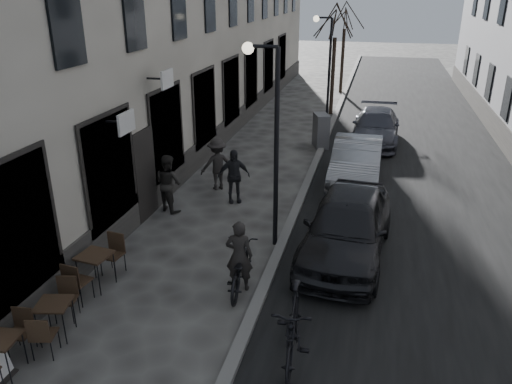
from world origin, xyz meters
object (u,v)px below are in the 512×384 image
at_px(pedestrian_near, 168,183).
at_px(car_far, 376,127).
at_px(tree_far, 345,16).
at_px(streetlamp_near, 270,126).
at_px(car_mid, 356,162).
at_px(streetlamp_far, 326,60).
at_px(bistro_set_a, 2,352).
at_px(pedestrian_mid, 217,164).
at_px(car_near, 347,226).
at_px(utility_cabinet, 321,131).
at_px(pedestrian_far, 234,176).
at_px(bistro_set_c, 96,267).
at_px(moped, 293,328).
at_px(tree_near, 336,22).
at_px(bistro_set_b, 55,316).
at_px(bicycle, 239,268).

height_order(pedestrian_near, car_far, pedestrian_near).
xyz_separation_m(tree_far, pedestrian_near, (-3.42, -19.63, -3.79)).
relative_size(streetlamp_near, car_mid, 1.12).
distance_m(streetlamp_far, bistro_set_a, 18.27).
xyz_separation_m(pedestrian_mid, car_near, (4.47, -3.54, -0.05)).
distance_m(utility_cabinet, pedestrian_far, 6.70).
distance_m(bistro_set_a, pedestrian_mid, 9.15).
distance_m(bistro_set_c, moped, 4.84).
relative_size(streetlamp_far, bistro_set_c, 3.03).
xyz_separation_m(streetlamp_near, tree_near, (0.07, 15.00, 1.50)).
distance_m(streetlamp_far, tree_far, 9.12).
distance_m(streetlamp_near, utility_cabinet, 9.19).
height_order(streetlamp_far, moped, streetlamp_far).
height_order(bistro_set_c, moped, moped).
bearing_deg(streetlamp_near, tree_near, 89.72).
relative_size(tree_near, moped, 2.45).
bearing_deg(car_far, tree_far, 104.03).
xyz_separation_m(tree_far, pedestrian_far, (-1.72, -18.56, -3.81)).
xyz_separation_m(streetlamp_near, pedestrian_near, (-3.35, 1.37, -2.29)).
xyz_separation_m(streetlamp_near, car_near, (2.00, -0.18, -2.34)).
relative_size(utility_cabinet, car_far, 0.30).
height_order(pedestrian_mid, pedestrian_far, pedestrian_mid).
xyz_separation_m(streetlamp_near, bistro_set_a, (-3.42, -5.74, -2.72)).
distance_m(tree_far, pedestrian_mid, 18.23).
height_order(tree_far, utility_cabinet, tree_far).
distance_m(bistro_set_a, car_near, 7.77).
relative_size(streetlamp_near, moped, 2.19).
height_order(streetlamp_far, pedestrian_mid, streetlamp_far).
xyz_separation_m(pedestrian_mid, moped, (3.84, -7.61, -0.17)).
xyz_separation_m(streetlamp_near, pedestrian_far, (-1.65, 2.44, -2.31)).
xyz_separation_m(bistro_set_b, pedestrian_near, (-0.22, 6.01, 0.42)).
relative_size(bistro_set_b, moped, 0.66).
bearing_deg(bistro_set_c, bicycle, 19.59).
bearing_deg(car_mid, bistro_set_b, -117.18).
relative_size(bistro_set_c, car_far, 0.35).
bearing_deg(moped, bistro_set_b, 179.99).
relative_size(bistro_set_c, pedestrian_mid, 0.97).
distance_m(tree_near, tree_far, 6.00).
distance_m(streetlamp_near, pedestrian_mid, 4.76).
height_order(bistro_set_c, pedestrian_mid, pedestrian_mid).
xyz_separation_m(bistro_set_b, pedestrian_far, (1.48, 7.08, 0.40)).
height_order(streetlamp_near, tree_far, tree_far).
bearing_deg(streetlamp_far, car_mid, -74.53).
bearing_deg(utility_cabinet, pedestrian_mid, -136.71).
relative_size(bicycle, pedestrian_far, 1.12).
xyz_separation_m(pedestrian_mid, pedestrian_far, (0.82, -0.91, -0.01)).
bearing_deg(streetlamp_near, car_near, -5.22).
relative_size(bistro_set_c, utility_cabinet, 1.19).
relative_size(bistro_set_c, bicycle, 0.88).
relative_size(streetlamp_near, bicycle, 2.66).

